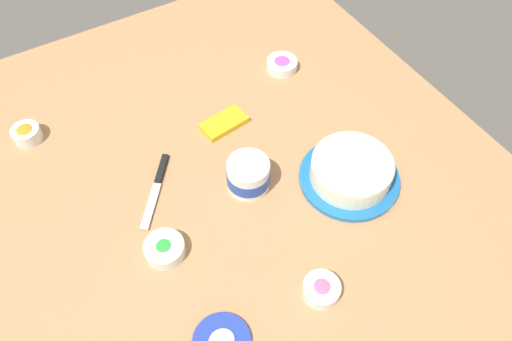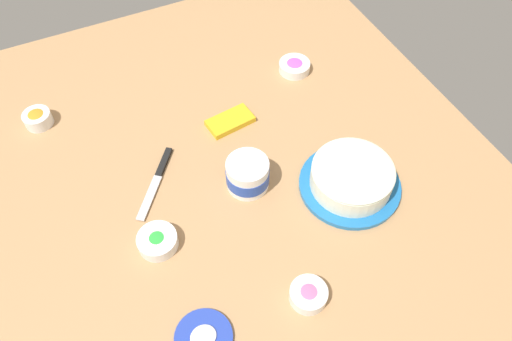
{
  "view_description": "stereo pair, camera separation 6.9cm",
  "coord_description": "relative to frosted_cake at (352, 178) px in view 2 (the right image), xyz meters",
  "views": [
    {
      "loc": [
        0.27,
        0.72,
        1.06
      ],
      "look_at": [
        -0.11,
        0.07,
        0.04
      ],
      "focal_mm": 33.96,
      "sensor_mm": 36.0,
      "label": 1
    },
    {
      "loc": [
        0.21,
        0.75,
        1.06
      ],
      "look_at": [
        -0.11,
        0.07,
        0.04
      ],
      "focal_mm": 33.96,
      "sensor_mm": 36.0,
      "label": 2
    }
  ],
  "objects": [
    {
      "name": "sprinkle_bowl_green",
      "position": [
        0.51,
        -0.05,
        -0.02
      ],
      "size": [
        0.1,
        0.1,
        0.04
      ],
      "color": "white",
      "rests_on": "ground_plane"
    },
    {
      "name": "sprinkle_bowl_rainbow",
      "position": [
        -0.08,
        -0.46,
        -0.02
      ],
      "size": [
        0.1,
        0.1,
        0.03
      ],
      "color": "white",
      "rests_on": "ground_plane"
    },
    {
      "name": "sprinkle_bowl_orange",
      "position": [
        0.7,
        -0.58,
        -0.02
      ],
      "size": [
        0.08,
        0.08,
        0.04
      ],
      "color": "white",
      "rests_on": "ground_plane"
    },
    {
      "name": "frosted_cake",
      "position": [
        0.0,
        0.0,
        0.0
      ],
      "size": [
        0.27,
        0.27,
        0.09
      ],
      "color": "#1E6BB2",
      "rests_on": "ground_plane"
    },
    {
      "name": "spreading_knife",
      "position": [
        0.45,
        -0.25,
        -0.03
      ],
      "size": [
        0.16,
        0.2,
        0.01
      ],
      "color": "silver",
      "rests_on": "ground_plane"
    },
    {
      "name": "frosting_tub",
      "position": [
        0.24,
        -0.12,
        0.0
      ],
      "size": [
        0.11,
        0.11,
        0.09
      ],
      "color": "white",
      "rests_on": "ground_plane"
    },
    {
      "name": "candy_box_lower",
      "position": [
        0.2,
        -0.34,
        -0.03
      ],
      "size": [
        0.14,
        0.09,
        0.02
      ],
      "primitive_type": "cube",
      "rotation": [
        0.0,
        0.0,
        0.13
      ],
      "color": "yellow",
      "rests_on": "ground_plane"
    },
    {
      "name": "ground_plane",
      "position": [
        0.33,
        -0.2,
        -0.04
      ],
      "size": [
        1.54,
        1.54,
        0.0
      ],
      "primitive_type": "plane",
      "color": "tan"
    },
    {
      "name": "sprinkle_bowl_pink",
      "position": [
        0.25,
        0.22,
        -0.02
      ],
      "size": [
        0.09,
        0.09,
        0.04
      ],
      "color": "white",
      "rests_on": "ground_plane"
    },
    {
      "name": "frosting_tub_lid",
      "position": [
        0.5,
        0.21,
        -0.03
      ],
      "size": [
        0.13,
        0.13,
        0.02
      ],
      "color": "#233DAD",
      "rests_on": "ground_plane"
    }
  ]
}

